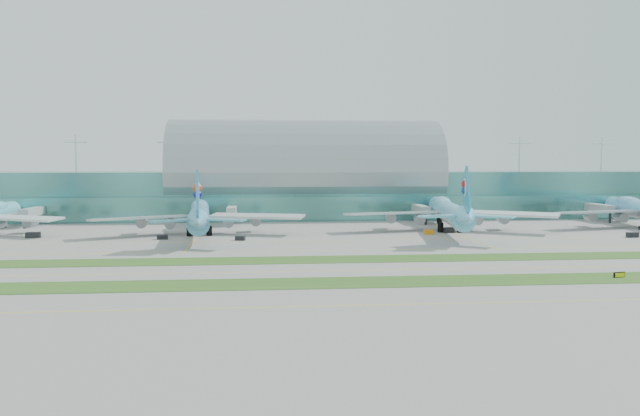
{
  "coord_description": "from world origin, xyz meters",
  "views": [
    {
      "loc": [
        -18.83,
        -150.92,
        24.18
      ],
      "look_at": [
        0.0,
        55.0,
        9.0
      ],
      "focal_mm": 35.0,
      "sensor_mm": 36.0,
      "label": 1
    }
  ],
  "objects": [
    {
      "name": "ground",
      "position": [
        0.0,
        0.0,
        0.0
      ],
      "size": [
        700.0,
        700.0,
        0.0
      ],
      "primitive_type": "plane",
      "color": "gray",
      "rests_on": "ground"
    },
    {
      "name": "terminal",
      "position": [
        0.01,
        128.79,
        14.23
      ],
      "size": [
        340.0,
        69.1,
        36.0
      ],
      "color": "#3D7A75",
      "rests_on": "ground"
    },
    {
      "name": "grass_strip_near",
      "position": [
        0.0,
        -28.0,
        0.04
      ],
      "size": [
        420.0,
        12.0,
        0.08
      ],
      "primitive_type": "cube",
      "color": "#2D591E",
      "rests_on": "ground"
    },
    {
      "name": "grass_strip_far",
      "position": [
        0.0,
        2.0,
        0.04
      ],
      "size": [
        420.0,
        12.0,
        0.08
      ],
      "primitive_type": "cube",
      "color": "#2D591E",
      "rests_on": "ground"
    },
    {
      "name": "taxiline_a",
      "position": [
        0.0,
        -48.0,
        0.01
      ],
      "size": [
        420.0,
        0.35,
        0.01
      ],
      "primitive_type": "cube",
      "color": "yellow",
      "rests_on": "ground"
    },
    {
      "name": "taxiline_b",
      "position": [
        0.0,
        -14.0,
        0.01
      ],
      "size": [
        420.0,
        0.35,
        0.01
      ],
      "primitive_type": "cube",
      "color": "yellow",
      "rests_on": "ground"
    },
    {
      "name": "taxiline_c",
      "position": [
        0.0,
        18.0,
        0.01
      ],
      "size": [
        420.0,
        0.35,
        0.01
      ],
      "primitive_type": "cube",
      "color": "yellow",
      "rests_on": "ground"
    },
    {
      "name": "taxiline_d",
      "position": [
        0.0,
        40.0,
        0.01
      ],
      "size": [
        420.0,
        0.35,
        0.01
      ],
      "primitive_type": "cube",
      "color": "yellow",
      "rests_on": "ground"
    },
    {
      "name": "airliner_b",
      "position": [
        -40.26,
        60.45,
        6.83
      ],
      "size": [
        70.58,
        80.44,
        22.13
      ],
      "rotation": [
        0.0,
        0.0,
        0.09
      ],
      "color": "#59A3C5",
      "rests_on": "ground"
    },
    {
      "name": "airliner_c",
      "position": [
        46.42,
        63.37,
        7.16
      ],
      "size": [
        73.34,
        84.06,
        23.2
      ],
      "rotation": [
        0.0,
        0.0,
        -0.16
      ],
      "color": "#6DCCF0",
      "rests_on": "ground"
    },
    {
      "name": "gse_b",
      "position": [
        -92.5,
        55.24,
        0.9
      ],
      "size": [
        4.35,
        2.2,
        1.81
      ],
      "primitive_type": "cube",
      "rotation": [
        0.0,
        0.0,
        0.05
      ],
      "color": "black",
      "rests_on": "ground"
    },
    {
      "name": "gse_c",
      "position": [
        -50.52,
        47.64,
        0.72
      ],
      "size": [
        3.7,
        2.52,
        1.44
      ],
      "primitive_type": "cube",
      "rotation": [
        0.0,
        0.0,
        0.14
      ],
      "color": "black",
      "rests_on": "ground"
    },
    {
      "name": "gse_d",
      "position": [
        -26.01,
        42.75,
        0.68
      ],
      "size": [
        3.31,
        2.52,
        1.36
      ],
      "primitive_type": "cube",
      "rotation": [
        0.0,
        0.0,
        -0.28
      ],
      "color": "black",
      "rests_on": "ground"
    },
    {
      "name": "gse_e",
      "position": [
        36.68,
        53.1,
        0.77
      ],
      "size": [
        3.44,
        2.11,
        1.54
      ],
      "primitive_type": "cube",
      "rotation": [
        0.0,
        0.0,
        -0.13
      ],
      "color": "orange",
      "rests_on": "ground"
    },
    {
      "name": "gse_f",
      "position": [
        44.76,
        57.66,
        0.9
      ],
      "size": [
        3.97,
        2.53,
        1.8
      ],
      "primitive_type": "cube",
      "rotation": [
        0.0,
        0.0,
        0.17
      ],
      "color": "black",
      "rests_on": "ground"
    },
    {
      "name": "gse_g",
      "position": [
        99.86,
        38.84,
        0.83
      ],
      "size": [
        3.69,
        1.71,
        1.65
      ],
      "primitive_type": "cube",
      "rotation": [
        0.0,
        0.0,
        0.03
      ],
      "color": "black",
      "rests_on": "ground"
    },
    {
      "name": "taxiway_sign_east",
      "position": [
        55.58,
        -27.8,
        0.6
      ],
      "size": [
        2.84,
        0.95,
        1.21
      ],
      "rotation": [
        0.0,
        0.0,
        0.23
      ],
      "color": "black",
      "rests_on": "ground"
    }
  ]
}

